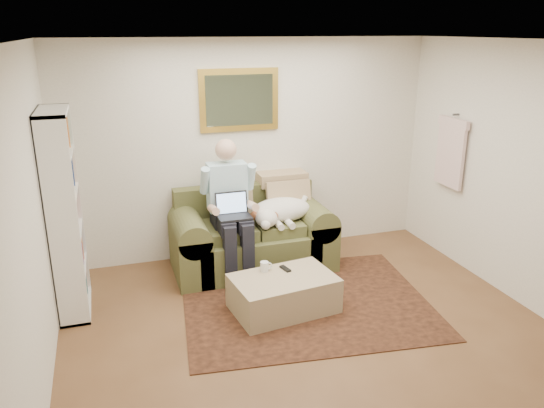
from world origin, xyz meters
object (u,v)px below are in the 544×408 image
coffee_mug (264,267)px  bookshelf (65,214)px  sofa (252,241)px  sleeping_dog (281,210)px  seated_man (232,211)px  laptop (233,210)px  ottoman (283,294)px

coffee_mug → bookshelf: (-1.84, 0.50, 0.59)m
coffee_mug → bookshelf: bearing=164.7°
sofa → sleeping_dog: size_ratio=2.43×
seated_man → laptop: seated_man is taller
seated_man → ottoman: (0.29, -0.93, -0.59)m
sleeping_dog → ottoman: bearing=-107.3°
coffee_mug → ottoman: bearing=-53.9°
seated_man → laptop: bearing=-90.0°
seated_man → coffee_mug: bearing=-78.4°
sleeping_dog → bookshelf: bookshelf is taller
seated_man → bookshelf: bearing=-172.1°
seated_man → coffee_mug: 0.84m
sleeping_dog → sofa: bearing=164.3°
seated_man → bookshelf: bookshelf is taller
seated_man → ottoman: seated_man is taller
ottoman → bookshelf: bookshelf is taller
sofa → bookshelf: bookshelf is taller
laptop → ottoman: size_ratio=0.36×
seated_man → sofa: bearing=31.5°
sofa → sleeping_dog: (0.33, -0.09, 0.39)m
ottoman → sofa: bearing=90.8°
sofa → seated_man: seated_man is taller
bookshelf → laptop: bearing=5.5°
laptop → sleeping_dog: bearing=13.6°
sofa → ottoman: size_ratio=1.84×
laptop → sofa: bearing=41.0°
sofa → sleeping_dog: sofa is taller
coffee_mug → laptop: bearing=102.8°
ottoman → coffee_mug: bearing=126.1°
sleeping_dog → coffee_mug: sleeping_dog is taller
sofa → ottoman: (0.02, -1.10, -0.14)m
sofa → ottoman: bearing=-89.2°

